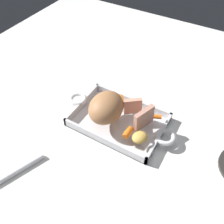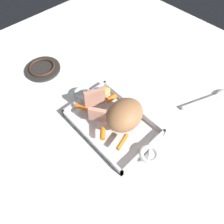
{
  "view_description": "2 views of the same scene",
  "coord_description": "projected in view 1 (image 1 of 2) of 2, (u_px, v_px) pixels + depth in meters",
  "views": [
    {
      "loc": [
        0.27,
        -0.51,
        0.7
      ],
      "look_at": [
        -0.02,
        -0.01,
        0.05
      ],
      "focal_mm": 38.15,
      "sensor_mm": 36.0,
      "label": 1
    },
    {
      "loc": [
        -0.28,
        0.26,
        0.67
      ],
      "look_at": [
        0.01,
        -0.01,
        0.07
      ],
      "focal_mm": 31.22,
      "sensor_mm": 36.0,
      "label": 2
    }
  ],
  "objects": [
    {
      "name": "ground_plane",
      "position": [
        118.0,
        122.0,
        0.91
      ],
      "size": [
        1.79,
        1.79,
        0.0
      ],
      "primitive_type": "plane",
      "color": "white"
    },
    {
      "name": "baby_carrot_center_left",
      "position": [
        103.0,
        98.0,
        0.93
      ],
      "size": [
        0.03,
        0.07,
        0.02
      ],
      "primitive_type": "cylinder",
      "rotation": [
        1.53,
        0.0,
        3.42
      ],
      "color": "orange",
      "rests_on": "roasting_dish"
    },
    {
      "name": "potato_halved",
      "position": [
        140.0,
        137.0,
        0.79
      ],
      "size": [
        0.07,
        0.07,
        0.03
      ],
      "primitive_type": "ellipsoid",
      "rotation": [
        0.0,
        0.0,
        4.21
      ],
      "color": "gold",
      "rests_on": "roasting_dish"
    },
    {
      "name": "baby_carrot_long",
      "position": [
        122.0,
        100.0,
        0.92
      ],
      "size": [
        0.05,
        0.05,
        0.02
      ],
      "primitive_type": "cylinder",
      "rotation": [
        1.5,
        0.0,
        0.8
      ],
      "color": "orange",
      "rests_on": "roasting_dish"
    },
    {
      "name": "baby_carrot_northwest",
      "position": [
        152.0,
        116.0,
        0.86
      ],
      "size": [
        0.07,
        0.04,
        0.02
      ],
      "primitive_type": "cylinder",
      "rotation": [
        1.52,
        0.0,
        1.9
      ],
      "color": "orange",
      "rests_on": "roasting_dish"
    },
    {
      "name": "roast_slice_thick",
      "position": [
        143.0,
        119.0,
        0.81
      ],
      "size": [
        0.05,
        0.09,
        0.09
      ],
      "primitive_type": "cube",
      "rotation": [
        -0.06,
        0.0,
        2.76
      ],
      "color": "tan",
      "rests_on": "roasting_dish"
    },
    {
      "name": "roast_slice_outer",
      "position": [
        133.0,
        106.0,
        0.86
      ],
      "size": [
        0.06,
        0.05,
        0.07
      ],
      "primitive_type": "cube",
      "rotation": [
        -0.05,
        0.0,
        2.2
      ],
      "color": "tan",
      "rests_on": "roasting_dish"
    },
    {
      "name": "pork_roast",
      "position": [
        106.0,
        107.0,
        0.84
      ],
      "size": [
        0.13,
        0.16,
        0.09
      ],
      "primitive_type": "ellipsoid",
      "rotation": [
        0.0,
        0.0,
        1.66
      ],
      "color": "#A06C44",
      "rests_on": "roasting_dish"
    },
    {
      "name": "roasting_dish",
      "position": [
        118.0,
        120.0,
        0.9
      ],
      "size": [
        0.44,
        0.23,
        0.04
      ],
      "color": "silver",
      "rests_on": "ground_plane"
    },
    {
      "name": "baby_carrot_short",
      "position": [
        128.0,
        133.0,
        0.81
      ],
      "size": [
        0.02,
        0.04,
        0.03
      ],
      "primitive_type": "cylinder",
      "rotation": [
        1.66,
        0.0,
        6.27
      ],
      "color": "orange",
      "rests_on": "roasting_dish"
    }
  ]
}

